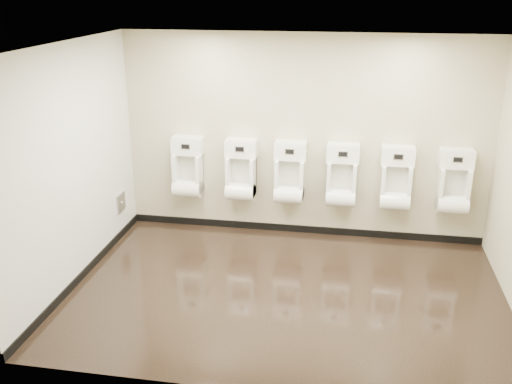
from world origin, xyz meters
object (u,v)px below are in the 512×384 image
urinal_4 (396,183)px  urinal_1 (241,174)px  urinal_5 (454,186)px  urinal_0 (188,171)px  access_panel (121,202)px  urinal_3 (342,180)px  urinal_2 (290,177)px

urinal_4 → urinal_1: bearing=180.0°
urinal_4 → urinal_5: same height
urinal_0 → urinal_1: same height
access_panel → urinal_0: (0.87, 0.40, 0.38)m
urinal_3 → urinal_1: bearing=180.0°
urinal_3 → access_panel: bearing=-172.5°
access_panel → urinal_0: 1.03m
urinal_0 → urinal_4: size_ratio=1.00×
access_panel → urinal_5: urinal_5 is taller
urinal_1 → urinal_2: size_ratio=1.00×
urinal_2 → urinal_3: (0.71, 0.00, 0.00)m
urinal_2 → urinal_5: size_ratio=1.00×
urinal_1 → urinal_3: (1.39, 0.00, 0.00)m
urinal_3 → urinal_2: bearing=180.0°
access_panel → urinal_2: (2.32, 0.40, 0.38)m
access_panel → urinal_5: (4.49, 0.40, 0.38)m
urinal_1 → urinal_2: same height
urinal_1 → urinal_5: 2.86m
urinal_0 → urinal_2: (1.45, 0.00, 0.00)m
access_panel → urinal_4: urinal_4 is taller
urinal_5 → urinal_1: bearing=180.0°
urinal_0 → urinal_1: (0.77, 0.00, 0.00)m
urinal_0 → urinal_2: bearing=0.0°
urinal_1 → urinal_2: (0.68, 0.00, 0.00)m
urinal_3 → urinal_5: (1.46, 0.00, 0.00)m
urinal_0 → urinal_5: bearing=0.0°
urinal_2 → urinal_3: 0.71m
access_panel → urinal_1: size_ratio=0.30×
access_panel → urinal_2: 2.38m
access_panel → urinal_4: size_ratio=0.30×
urinal_5 → urinal_3: bearing=180.0°
access_panel → urinal_0: size_ratio=0.30×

